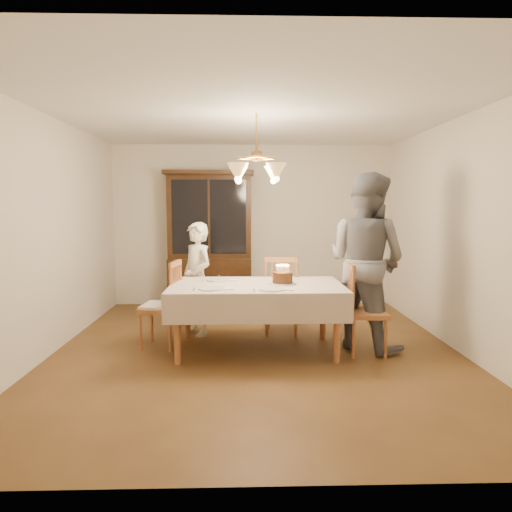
{
  "coord_description": "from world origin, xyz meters",
  "views": [
    {
      "loc": [
        -0.14,
        -4.98,
        1.62
      ],
      "look_at": [
        0.0,
        0.2,
        1.05
      ],
      "focal_mm": 32.0,
      "sensor_mm": 36.0,
      "label": 1
    }
  ],
  "objects_px": {
    "birthday_cake": "(283,278)",
    "china_hutch": "(210,243)",
    "dining_table": "(257,291)",
    "elderly_woman": "(197,279)",
    "chair_far_side": "(282,299)"
  },
  "relations": [
    {
      "from": "birthday_cake",
      "to": "china_hutch",
      "type": "bearing_deg",
      "value": 113.05
    },
    {
      "from": "dining_table",
      "to": "birthday_cake",
      "type": "bearing_deg",
      "value": -1.03
    },
    {
      "from": "china_hutch",
      "to": "birthday_cake",
      "type": "bearing_deg",
      "value": -66.95
    },
    {
      "from": "elderly_woman",
      "to": "birthday_cake",
      "type": "height_order",
      "value": "elderly_woman"
    },
    {
      "from": "dining_table",
      "to": "birthday_cake",
      "type": "relative_size",
      "value": 6.33
    },
    {
      "from": "chair_far_side",
      "to": "birthday_cake",
      "type": "relative_size",
      "value": 3.33
    },
    {
      "from": "chair_far_side",
      "to": "birthday_cake",
      "type": "distance_m",
      "value": 0.79
    },
    {
      "from": "china_hutch",
      "to": "chair_far_side",
      "type": "height_order",
      "value": "china_hutch"
    },
    {
      "from": "chair_far_side",
      "to": "dining_table",
      "type": "bearing_deg",
      "value": -116.24
    },
    {
      "from": "elderly_woman",
      "to": "birthday_cake",
      "type": "distance_m",
      "value": 1.24
    },
    {
      "from": "elderly_woman",
      "to": "birthday_cake",
      "type": "bearing_deg",
      "value": 17.01
    },
    {
      "from": "dining_table",
      "to": "elderly_woman",
      "type": "height_order",
      "value": "elderly_woman"
    },
    {
      "from": "dining_table",
      "to": "china_hutch",
      "type": "height_order",
      "value": "china_hutch"
    },
    {
      "from": "dining_table",
      "to": "elderly_woman",
      "type": "bearing_deg",
      "value": 136.45
    },
    {
      "from": "chair_far_side",
      "to": "china_hutch",
      "type": "bearing_deg",
      "value": 122.84
    }
  ]
}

